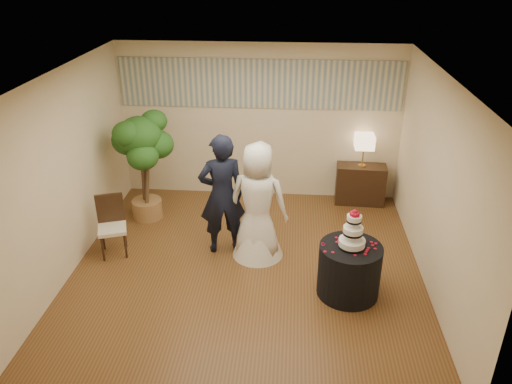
# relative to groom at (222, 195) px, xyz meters

# --- Properties ---
(floor) EXTENTS (5.00, 5.00, 0.00)m
(floor) POSITION_rel_groom_xyz_m (0.41, -0.50, -0.94)
(floor) COLOR brown
(floor) RESTS_ON ground
(ceiling) EXTENTS (5.00, 5.00, 0.00)m
(ceiling) POSITION_rel_groom_xyz_m (0.41, -0.50, 1.86)
(ceiling) COLOR white
(ceiling) RESTS_ON wall_back
(wall_back) EXTENTS (5.00, 0.06, 2.80)m
(wall_back) POSITION_rel_groom_xyz_m (0.41, 2.00, 0.46)
(wall_back) COLOR beige
(wall_back) RESTS_ON ground
(wall_front) EXTENTS (5.00, 0.06, 2.80)m
(wall_front) POSITION_rel_groom_xyz_m (0.41, -3.00, 0.46)
(wall_front) COLOR beige
(wall_front) RESTS_ON ground
(wall_left) EXTENTS (0.06, 5.00, 2.80)m
(wall_left) POSITION_rel_groom_xyz_m (-2.09, -0.50, 0.46)
(wall_left) COLOR beige
(wall_left) RESTS_ON ground
(wall_right) EXTENTS (0.06, 5.00, 2.80)m
(wall_right) POSITION_rel_groom_xyz_m (2.91, -0.50, 0.46)
(wall_right) COLOR beige
(wall_right) RESTS_ON ground
(mural_border) EXTENTS (4.90, 0.02, 0.85)m
(mural_border) POSITION_rel_groom_xyz_m (0.41, 1.98, 1.16)
(mural_border) COLOR #A2A795
(mural_border) RESTS_ON wall_back
(groom) EXTENTS (0.78, 0.62, 1.88)m
(groom) POSITION_rel_groom_xyz_m (0.00, 0.00, 0.00)
(groom) COLOR black
(groom) RESTS_ON floor
(bride) EXTENTS (1.00, 0.91, 1.80)m
(bride) POSITION_rel_groom_xyz_m (0.54, -0.10, -0.04)
(bride) COLOR white
(bride) RESTS_ON floor
(cake_table) EXTENTS (1.03, 1.03, 0.73)m
(cake_table) POSITION_rel_groom_xyz_m (1.82, -0.96, -0.57)
(cake_table) COLOR black
(cake_table) RESTS_ON floor
(wedding_cake) EXTENTS (0.35, 0.35, 0.55)m
(wedding_cake) POSITION_rel_groom_xyz_m (1.82, -0.96, 0.07)
(wedding_cake) COLOR white
(wedding_cake) RESTS_ON cake_table
(console) EXTENTS (0.89, 0.43, 0.72)m
(console) POSITION_rel_groom_xyz_m (2.25, 1.77, -0.58)
(console) COLOR #301E11
(console) RESTS_ON floor
(table_lamp) EXTENTS (0.33, 0.33, 0.58)m
(table_lamp) POSITION_rel_groom_xyz_m (2.25, 1.77, 0.08)
(table_lamp) COLOR beige
(table_lamp) RESTS_ON console
(ficus_tree) EXTENTS (1.12, 1.12, 1.90)m
(ficus_tree) POSITION_rel_groom_xyz_m (-1.45, 0.91, 0.01)
(ficus_tree) COLOR #24551A
(ficus_tree) RESTS_ON floor
(side_chair) EXTENTS (0.55, 0.56, 0.93)m
(side_chair) POSITION_rel_groom_xyz_m (-1.63, -0.26, -0.48)
(side_chair) COLOR #301E11
(side_chair) RESTS_ON floor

